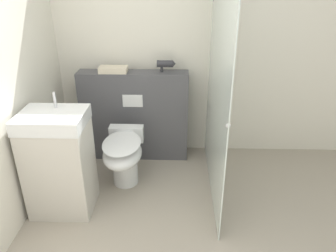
# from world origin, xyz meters

# --- Properties ---
(wall_back) EXTENTS (8.00, 0.06, 2.50)m
(wall_back) POSITION_xyz_m (0.00, 1.99, 1.25)
(wall_back) COLOR silver
(wall_back) RESTS_ON ground_plane
(partition_panel) EXTENTS (1.22, 0.24, 1.04)m
(partition_panel) POSITION_xyz_m (-0.44, 1.77, 0.52)
(partition_panel) COLOR #4C4C51
(partition_panel) RESTS_ON ground_plane
(shower_glass) EXTENTS (0.04, 1.58, 2.20)m
(shower_glass) POSITION_xyz_m (0.42, 1.17, 1.10)
(shower_glass) COLOR silver
(shower_glass) RESTS_ON ground_plane
(toilet) EXTENTS (0.38, 0.65, 0.56)m
(toilet) POSITION_xyz_m (-0.48, 1.16, 0.35)
(toilet) COLOR white
(toilet) RESTS_ON ground_plane
(sink_vanity) EXTENTS (0.56, 0.45, 1.11)m
(sink_vanity) POSITION_xyz_m (-1.00, 0.78, 0.49)
(sink_vanity) COLOR beige
(sink_vanity) RESTS_ON ground_plane
(hair_drier) EXTENTS (0.21, 0.07, 0.13)m
(hair_drier) POSITION_xyz_m (-0.07, 1.78, 1.13)
(hair_drier) COLOR #2D2D33
(hair_drier) RESTS_ON partition_panel
(folded_towel) EXTENTS (0.30, 0.17, 0.06)m
(folded_towel) POSITION_xyz_m (-0.64, 1.76, 1.08)
(folded_towel) COLOR beige
(folded_towel) RESTS_ON partition_panel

